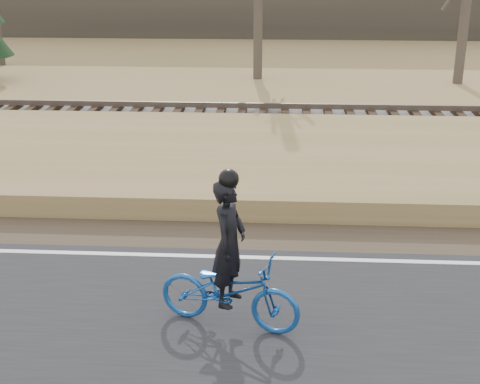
{
  "coord_description": "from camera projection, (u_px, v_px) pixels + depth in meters",
  "views": [
    {
      "loc": [
        6.43,
        -9.74,
        4.89
      ],
      "look_at": [
        5.82,
        0.5,
        1.1
      ],
      "focal_mm": 50.0,
      "sensor_mm": 36.0,
      "label": 1
    }
  ],
  "objects": [
    {
      "name": "ballast",
      "position": [
        48.0,
        124.0,
        18.58
      ],
      "size": [
        120.0,
        3.0,
        0.45
      ],
      "primitive_type": "cube",
      "color": "slate",
      "rests_on": "ground"
    },
    {
      "name": "railroad",
      "position": [
        46.0,
        113.0,
        18.48
      ],
      "size": [
        120.0,
        2.4,
        0.29
      ],
      "color": "black",
      "rests_on": "ballast"
    },
    {
      "name": "cyclist",
      "position": [
        229.0,
        278.0,
        8.82
      ],
      "size": [
        2.07,
        1.18,
        2.22
      ],
      "rotation": [
        0.0,
        0.0,
        1.3
      ],
      "color": "navy",
      "rests_on": "road"
    }
  ]
}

